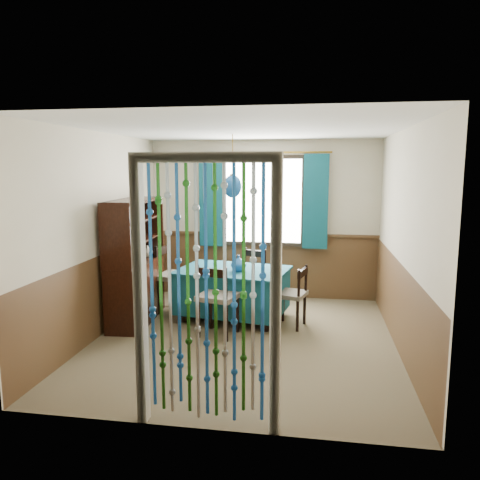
% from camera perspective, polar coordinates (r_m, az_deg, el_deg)
% --- Properties ---
extents(floor, '(4.00, 4.00, 0.00)m').
position_cam_1_polar(floor, '(5.81, 0.49, -12.02)').
color(floor, brown).
rests_on(floor, ground).
extents(ceiling, '(4.00, 4.00, 0.00)m').
position_cam_1_polar(ceiling, '(5.45, 0.53, 13.38)').
color(ceiling, silver).
rests_on(ceiling, ground).
extents(wall_back, '(3.60, 0.00, 3.60)m').
position_cam_1_polar(wall_back, '(7.46, 2.84, 2.50)').
color(wall_back, '#BFB59C').
rests_on(wall_back, ground).
extents(wall_front, '(3.60, 0.00, 3.60)m').
position_cam_1_polar(wall_front, '(3.56, -4.39, -4.43)').
color(wall_front, '#BFB59C').
rests_on(wall_front, ground).
extents(wall_left, '(0.00, 4.00, 4.00)m').
position_cam_1_polar(wall_left, '(6.03, -16.65, 0.66)').
color(wall_left, '#BFB59C').
rests_on(wall_left, ground).
extents(wall_right, '(0.00, 4.00, 4.00)m').
position_cam_1_polar(wall_right, '(5.52, 19.32, -0.19)').
color(wall_right, '#BFB59C').
rests_on(wall_right, ground).
extents(wainscot_back, '(3.60, 0.00, 3.60)m').
position_cam_1_polar(wainscot_back, '(7.56, 2.79, -3.16)').
color(wainscot_back, '#4B321C').
rests_on(wainscot_back, ground).
extents(wainscot_front, '(3.60, 0.00, 3.60)m').
position_cam_1_polar(wainscot_front, '(3.82, -4.20, -15.41)').
color(wainscot_front, '#4B321C').
rests_on(wainscot_front, ground).
extents(wainscot_left, '(0.00, 4.00, 4.00)m').
position_cam_1_polar(wainscot_left, '(6.17, -16.22, -6.26)').
color(wainscot_left, '#4B321C').
rests_on(wainscot_left, ground).
extents(wainscot_right, '(0.00, 4.00, 4.00)m').
position_cam_1_polar(wainscot_right, '(5.67, 18.79, -7.69)').
color(wainscot_right, '#4B321C').
rests_on(wainscot_right, ground).
extents(window, '(1.32, 0.12, 1.42)m').
position_cam_1_polar(window, '(7.38, 2.82, 4.78)').
color(window, black).
rests_on(window, wall_back).
extents(doorway, '(1.16, 0.12, 2.18)m').
position_cam_1_polar(doorway, '(3.67, -4.13, -7.26)').
color(doorway, silver).
rests_on(doorway, ground).
extents(dining_table, '(1.60, 1.23, 0.70)m').
position_cam_1_polar(dining_table, '(6.45, -0.87, -6.08)').
color(dining_table, '#0F4351').
rests_on(dining_table, floor).
extents(chair_near, '(0.54, 0.52, 0.91)m').
position_cam_1_polar(chair_near, '(5.79, -2.82, -7.03)').
color(chair_near, black).
rests_on(chair_near, floor).
extents(chair_far, '(0.54, 0.53, 0.86)m').
position_cam_1_polar(chair_far, '(7.05, 1.25, -4.40)').
color(chair_far, black).
rests_on(chair_far, floor).
extents(chair_left, '(0.54, 0.55, 0.98)m').
position_cam_1_polar(chair_left, '(6.82, -8.07, -4.41)').
color(chair_left, black).
rests_on(chair_left, floor).
extents(chair_right, '(0.47, 0.48, 0.81)m').
position_cam_1_polar(chair_right, '(6.17, 6.40, -6.62)').
color(chair_right, black).
rests_on(chair_right, floor).
extents(sideboard, '(0.52, 1.29, 1.65)m').
position_cam_1_polar(sideboard, '(6.48, -12.65, -4.67)').
color(sideboard, black).
rests_on(sideboard, floor).
extents(pendant_lamp, '(0.24, 0.24, 0.83)m').
position_cam_1_polar(pendant_lamp, '(6.24, -0.90, 6.57)').
color(pendant_lamp, olive).
rests_on(pendant_lamp, ceiling).
extents(vase_table, '(0.22, 0.22, 0.20)m').
position_cam_1_polar(vase_table, '(6.25, -0.18, -2.92)').
color(vase_table, navy).
rests_on(vase_table, dining_table).
extents(bowl_shelf, '(0.29, 0.29, 0.06)m').
position_cam_1_polar(bowl_shelf, '(6.19, -12.92, 0.16)').
color(bowl_shelf, beige).
rests_on(bowl_shelf, sideboard).
extents(vase_sideboard, '(0.18, 0.18, 0.18)m').
position_cam_1_polar(vase_sideboard, '(6.70, -11.21, -1.25)').
color(vase_sideboard, beige).
rests_on(vase_sideboard, sideboard).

